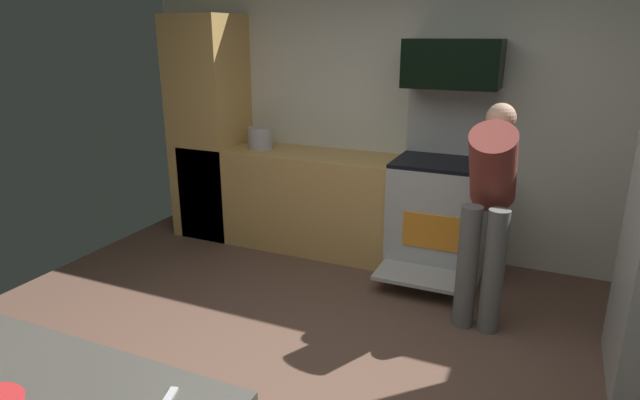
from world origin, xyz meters
TOP-DOWN VIEW (x-y plane):
  - ground_plane at (0.00, 0.00)m, footprint 5.20×4.80m
  - wall_back at (0.00, 2.34)m, footprint 5.20×0.12m
  - lower_cabinet_run at (-0.90, 1.98)m, footprint 2.40×0.60m
  - cabinet_column at (-1.90, 1.98)m, footprint 0.60×0.60m
  - oven_range at (0.37, 1.97)m, footprint 0.76×1.01m
  - microwave at (0.37, 2.06)m, footprint 0.74×0.38m
  - person_cook at (0.82, 1.23)m, footprint 0.31×0.59m
  - stock_pot at (-1.34, 1.98)m, footprint 0.23×0.23m

SIDE VIEW (x-z plane):
  - ground_plane at x=0.00m, z-range -0.02..0.00m
  - lower_cabinet_run at x=-0.90m, z-range 0.00..0.90m
  - oven_range at x=0.37m, z-range -0.25..1.27m
  - person_cook at x=0.82m, z-range 0.13..1.62m
  - stock_pot at x=-1.34m, z-range 0.90..1.10m
  - cabinet_column at x=-1.90m, z-range 0.00..2.10m
  - wall_back at x=0.00m, z-range 0.00..2.60m
  - microwave at x=0.37m, z-range 1.52..1.89m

